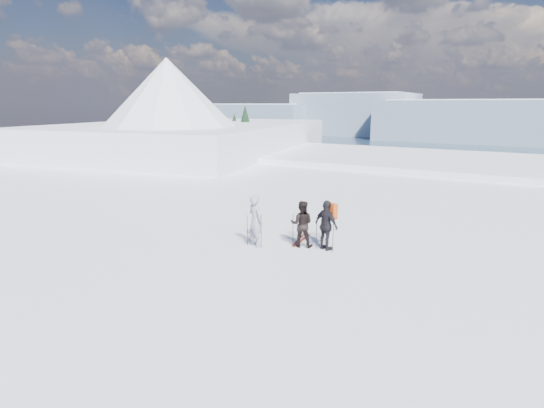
{
  "coord_description": "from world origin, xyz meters",
  "views": [
    {
      "loc": [
        4.96,
        -9.82,
        5.21
      ],
      "look_at": [
        -2.41,
        3.0,
        1.7
      ],
      "focal_mm": 28.0,
      "sensor_mm": 36.0,
      "label": 1
    }
  ],
  "objects_px": {
    "skier_dark": "(302,224)",
    "skis_loose": "(300,240)",
    "skier_pack": "(326,225)",
    "skier_grey": "(255,221)"
  },
  "relations": [
    {
      "from": "skier_grey",
      "to": "skis_loose",
      "type": "xyz_separation_m",
      "value": [
        1.17,
        1.42,
        -0.95
      ]
    },
    {
      "from": "skier_dark",
      "to": "skier_pack",
      "type": "distance_m",
      "value": 0.94
    },
    {
      "from": "skier_dark",
      "to": "skier_pack",
      "type": "xyz_separation_m",
      "value": [
        0.93,
        0.11,
        0.05
      ]
    },
    {
      "from": "skier_grey",
      "to": "skier_dark",
      "type": "height_order",
      "value": "skier_grey"
    },
    {
      "from": "skier_grey",
      "to": "skis_loose",
      "type": "distance_m",
      "value": 2.07
    },
    {
      "from": "skier_dark",
      "to": "skier_pack",
      "type": "relative_size",
      "value": 0.95
    },
    {
      "from": "skier_dark",
      "to": "skis_loose",
      "type": "relative_size",
      "value": 1.03
    },
    {
      "from": "skier_dark",
      "to": "skier_pack",
      "type": "bearing_deg",
      "value": 167.02
    },
    {
      "from": "skier_pack",
      "to": "skier_grey",
      "type": "bearing_deg",
      "value": 43.39
    },
    {
      "from": "skier_dark",
      "to": "skis_loose",
      "type": "bearing_deg",
      "value": -80.64
    }
  ]
}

